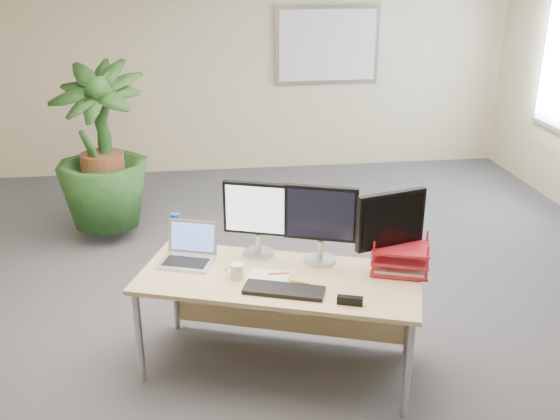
{
  "coord_description": "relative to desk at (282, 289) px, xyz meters",
  "views": [
    {
      "loc": [
        -0.42,
        -3.75,
        2.5
      ],
      "look_at": [
        0.13,
        0.35,
        0.85
      ],
      "focal_mm": 40.0,
      "sensor_mm": 36.0,
      "label": 1
    }
  ],
  "objects": [
    {
      "name": "letter_tray",
      "position": [
        0.74,
        -0.12,
        0.21
      ],
      "size": [
        0.42,
        0.37,
        0.17
      ],
      "color": "#AC151F",
      "rests_on": "desk"
    },
    {
      "name": "monitor_left",
      "position": [
        -0.13,
        0.24,
        0.43
      ],
      "size": [
        0.45,
        0.21,
        0.51
      ],
      "color": "#B4B3B8",
      "rests_on": "desk"
    },
    {
      "name": "stapler",
      "position": [
        0.33,
        -0.48,
        0.16
      ],
      "size": [
        0.15,
        0.09,
        0.05
      ],
      "primitive_type": "cube",
      "rotation": [
        0.0,
        0.0,
        -0.34
      ],
      "color": "black",
      "rests_on": "desk"
    },
    {
      "name": "whiteboard",
      "position": [
        1.14,
        4.2,
        1.02
      ],
      "size": [
        1.3,
        0.04,
        0.95
      ],
      "color": "#A1A2A6",
      "rests_on": "back_wall"
    },
    {
      "name": "floor",
      "position": [
        -0.06,
        0.23,
        -0.53
      ],
      "size": [
        8.0,
        8.0,
        0.0
      ],
      "primitive_type": "plane",
      "color": "#47474C",
      "rests_on": "ground"
    },
    {
      "name": "spiral_notebook",
      "position": [
        -0.1,
        -0.1,
        0.14
      ],
      "size": [
        0.31,
        0.27,
        0.01
      ],
      "primitive_type": "cube",
      "rotation": [
        0.0,
        0.0,
        -0.34
      ],
      "color": "white",
      "rests_on": "desk"
    },
    {
      "name": "monitor_right",
      "position": [
        0.26,
        0.08,
        0.44
      ],
      "size": [
        0.46,
        0.21,
        0.52
      ],
      "color": "#B4B3B8",
      "rests_on": "desk"
    },
    {
      "name": "yellow_highlighter",
      "position": [
        0.09,
        -0.19,
        0.15
      ],
      "size": [
        0.12,
        0.07,
        0.02
      ],
      "primitive_type": "cylinder",
      "rotation": [
        0.0,
        1.57,
        -0.47
      ],
      "color": "yellow",
      "rests_on": "desk"
    },
    {
      "name": "keyboard",
      "position": [
        -0.03,
        -0.29,
        0.15
      ],
      "size": [
        0.51,
        0.31,
        0.03
      ],
      "primitive_type": "cube",
      "rotation": [
        0.0,
        0.0,
        -0.34
      ],
      "color": "black",
      "rests_on": "desk"
    },
    {
      "name": "laptop",
      "position": [
        -0.58,
        0.22,
        0.2
      ],
      "size": [
        0.41,
        0.39,
        0.24
      ],
      "color": "silver",
      "rests_on": "desk"
    },
    {
      "name": "coffee_mug",
      "position": [
        -0.29,
        -0.08,
        0.19
      ],
      "size": [
        0.12,
        0.08,
        0.1
      ],
      "color": "white",
      "rests_on": "desk"
    },
    {
      "name": "orange_pen",
      "position": [
        -0.03,
        -0.08,
        0.16
      ],
      "size": [
        0.14,
        0.01,
        0.01
      ],
      "primitive_type": "cylinder",
      "rotation": [
        0.0,
        1.57,
        -0.0
      ],
      "color": "orange",
      "rests_on": "spiral_notebook"
    },
    {
      "name": "monitor_dark",
      "position": [
        0.67,
        -0.08,
        0.44
      ],
      "size": [
        0.46,
        0.21,
        0.52
      ],
      "color": "#B4B3B8",
      "rests_on": "desk"
    },
    {
      "name": "desk",
      "position": [
        0.0,
        0.0,
        0.0
      ],
      "size": [
        1.89,
        1.27,
        0.67
      ],
      "color": "tan",
      "rests_on": "floor"
    },
    {
      "name": "water_bottle",
      "position": [
        -0.67,
        0.41,
        0.26
      ],
      "size": [
        0.07,
        0.07,
        0.26
      ],
      "color": "silver",
      "rests_on": "desk"
    },
    {
      "name": "floor_plant",
      "position": [
        -1.38,
        2.19,
        0.22
      ],
      "size": [
        1.05,
        1.05,
        1.5
      ],
      "primitive_type": "imported",
      "rotation": [
        0.0,
        0.0,
        -0.29
      ],
      "color": "#153915",
      "rests_on": "floor"
    },
    {
      "name": "back_wall",
      "position": [
        -0.06,
        4.23,
        0.82
      ],
      "size": [
        7.0,
        0.04,
        2.7
      ],
      "primitive_type": "cube",
      "color": "beige",
      "rests_on": "floor"
    }
  ]
}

